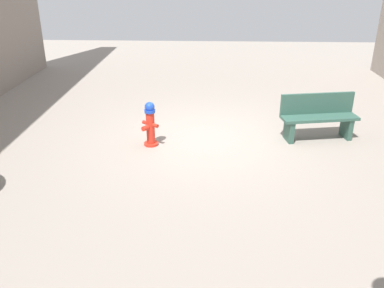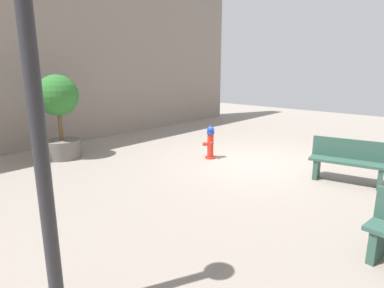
{
  "view_description": "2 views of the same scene",
  "coord_description": "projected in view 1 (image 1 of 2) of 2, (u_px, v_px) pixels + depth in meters",
  "views": [
    {
      "loc": [
        -0.11,
        8.02,
        3.44
      ],
      "look_at": [
        0.15,
        1.8,
        0.67
      ],
      "focal_mm": 38.36,
      "sensor_mm": 36.0,
      "label": 1
    },
    {
      "loc": [
        -4.28,
        7.14,
        2.47
      ],
      "look_at": [
        0.16,
        2.16,
        0.87
      ],
      "focal_mm": 29.67,
      "sensor_mm": 36.0,
      "label": 2
    }
  ],
  "objects": [
    {
      "name": "bench_near",
      "position": [
        318.0,
        116.0,
        8.56
      ],
      "size": [
        1.64,
        0.71,
        0.95
      ],
      "color": "#33594C",
      "rests_on": "ground_plane"
    },
    {
      "name": "ground_plane",
      "position": [
        203.0,
        138.0,
        8.72
      ],
      "size": [
        23.4,
        23.4,
        0.0
      ],
      "primitive_type": "plane",
      "color": "gray"
    },
    {
      "name": "fire_hydrant",
      "position": [
        150.0,
        124.0,
        8.23
      ],
      "size": [
        0.36,
        0.35,
        0.92
      ],
      "color": "red",
      "rests_on": "ground_plane"
    }
  ]
}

